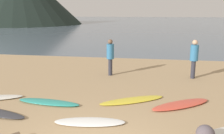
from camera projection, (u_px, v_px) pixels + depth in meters
ground_plane at (131, 63)px, 14.76m from camera, size 120.00×120.00×0.20m
ocean_water at (149, 22)px, 63.69m from camera, size 140.00×100.00×0.01m
surfboard_2 at (48, 102)px, 8.05m from camera, size 2.18×0.70×0.10m
surfboard_3 at (90, 122)px, 6.64m from camera, size 1.97×0.84×0.08m
surfboard_4 at (132, 100)px, 8.26m from camera, size 2.26×1.61×0.07m
surfboard_5 at (181, 104)px, 7.85m from camera, size 2.12×1.71×0.10m
person_1 at (194, 56)px, 10.84m from camera, size 0.35×0.35×1.72m
person_2 at (110, 54)px, 11.37m from camera, size 0.34×0.34×1.68m
beach_rock_far at (205, 134)px, 5.64m from camera, size 0.42×0.42×0.42m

